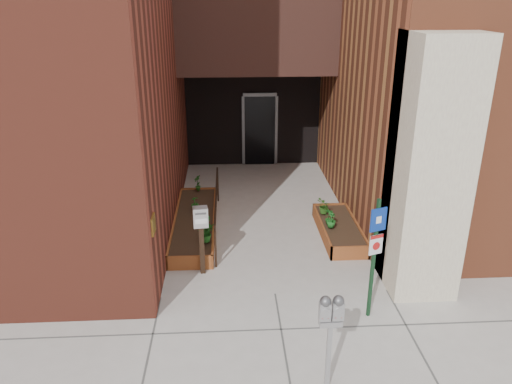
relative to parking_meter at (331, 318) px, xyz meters
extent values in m
plane|color=#9E9991|center=(-0.49, 2.24, -1.10)|extent=(80.00, 80.00, 0.00)
cube|color=#B7A48D|center=(2.06, 2.44, 1.10)|extent=(1.10, 1.20, 4.40)
cube|color=#321816|center=(-0.49, 8.24, 2.90)|extent=(4.20, 2.00, 2.00)
cube|color=black|center=(-0.49, 9.64, 0.40)|extent=(4.00, 0.30, 3.00)
cube|color=black|center=(-0.29, 9.46, -0.05)|extent=(0.90, 0.06, 2.10)
cube|color=#B79338|center=(-2.48, 2.04, 0.40)|extent=(0.04, 0.30, 0.30)
cube|color=maroon|center=(-2.04, 3.16, -0.95)|extent=(0.90, 0.04, 0.30)
cube|color=maroon|center=(-2.04, 6.72, -0.95)|extent=(0.90, 0.04, 0.30)
cube|color=maroon|center=(-2.47, 4.94, -0.95)|extent=(0.04, 3.60, 0.30)
cube|color=maroon|center=(-1.61, 4.94, -0.95)|extent=(0.04, 3.60, 0.30)
cube|color=black|center=(-2.04, 4.94, -0.97)|extent=(0.82, 3.52, 0.26)
cube|color=maroon|center=(1.11, 3.36, -0.95)|extent=(0.80, 0.04, 0.30)
cube|color=maroon|center=(1.11, 5.52, -0.95)|extent=(0.80, 0.04, 0.30)
cube|color=maroon|center=(0.73, 4.44, -0.95)|extent=(0.04, 2.20, 0.30)
cube|color=maroon|center=(1.49, 4.44, -0.95)|extent=(0.04, 2.20, 0.30)
cube|color=black|center=(1.11, 4.44, -0.97)|extent=(0.72, 2.12, 0.26)
cylinder|color=black|center=(-1.54, 3.24, -0.65)|extent=(0.04, 0.04, 0.90)
cylinder|color=black|center=(-1.54, 6.54, -0.65)|extent=(0.04, 0.04, 0.90)
cylinder|color=black|center=(-1.54, 4.89, -0.22)|extent=(0.04, 3.30, 0.04)
cube|color=#9C9C9E|center=(0.00, 0.00, -0.61)|extent=(0.06, 0.06, 0.98)
cube|color=#9C9C9E|center=(0.00, 0.00, -0.08)|extent=(0.30, 0.12, 0.08)
cube|color=#9C9C9E|center=(-0.08, 0.00, 0.10)|extent=(0.15, 0.10, 0.25)
sphere|color=#59595B|center=(-0.08, 0.00, 0.25)|extent=(0.15, 0.15, 0.15)
cube|color=white|center=(-0.08, -0.05, 0.12)|extent=(0.09, 0.01, 0.05)
cube|color=#B21414|center=(-0.08, -0.05, 0.04)|extent=(0.09, 0.01, 0.03)
cube|color=#9C9C9E|center=(0.08, 0.00, 0.10)|extent=(0.15, 0.10, 0.25)
sphere|color=#59595B|center=(0.08, 0.00, 0.25)|extent=(0.15, 0.15, 0.15)
cube|color=white|center=(0.08, -0.05, 0.12)|extent=(0.09, 0.01, 0.05)
cube|color=#B21414|center=(0.08, -0.05, 0.04)|extent=(0.09, 0.01, 0.03)
cube|color=#13351C|center=(0.98, 1.53, -0.06)|extent=(0.06, 0.06, 2.07)
cube|color=navy|center=(0.99, 1.50, 0.65)|extent=(0.27, 0.12, 0.38)
cube|color=white|center=(0.99, 1.50, 0.65)|extent=(0.09, 0.04, 0.11)
cube|color=white|center=(0.99, 1.50, 0.22)|extent=(0.23, 0.10, 0.33)
cube|color=#B21414|center=(0.99, 1.50, 0.36)|extent=(0.22, 0.09, 0.06)
cylinder|color=#B21414|center=(0.99, 1.49, 0.20)|extent=(0.13, 0.06, 0.13)
cube|color=black|center=(-1.78, 3.04, -0.60)|extent=(0.10, 0.10, 0.98)
cube|color=silver|center=(-1.78, 3.04, 0.06)|extent=(0.29, 0.23, 0.37)
cube|color=#59595B|center=(-1.77, 2.94, 0.17)|extent=(0.20, 0.03, 0.04)
cube|color=white|center=(-1.77, 2.94, 0.02)|extent=(0.21, 0.04, 0.09)
imported|color=#1C5919|center=(-1.74, 3.75, -0.61)|extent=(0.46, 0.46, 0.37)
imported|color=#1C5518|center=(-1.74, 4.17, -0.62)|extent=(0.28, 0.28, 0.36)
imported|color=#20611B|center=(-2.04, 5.31, -0.63)|extent=(0.25, 0.25, 0.34)
imported|color=#205919|center=(-2.04, 6.54, -0.59)|extent=(0.26, 0.26, 0.41)
imported|color=#1B5E1E|center=(0.89, 4.25, -0.62)|extent=(0.28, 0.28, 0.35)
imported|color=#1A5B1A|center=(0.86, 4.43, -0.62)|extent=(0.24, 0.24, 0.36)
imported|color=#285719|center=(0.86, 4.95, -0.62)|extent=(0.43, 0.43, 0.35)
camera|label=1|loc=(-1.26, -5.21, 3.82)|focal=35.00mm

